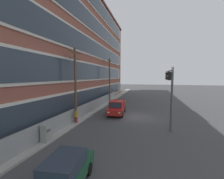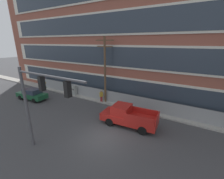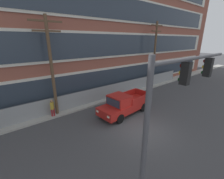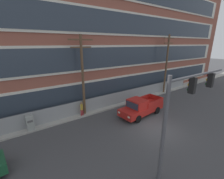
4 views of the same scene
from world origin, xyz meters
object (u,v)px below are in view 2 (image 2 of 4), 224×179
pedestrian_near_cabinet (101,96)px  traffic_signal_mast (39,96)px  utility_pole_near_corner (105,68)px  pickup_truck_red (128,116)px  electrical_cabinet (74,91)px  sedan_dark_green (32,94)px

pedestrian_near_cabinet → traffic_signal_mast: bearing=-78.7°
utility_pole_near_corner → traffic_signal_mast: bearing=-81.5°
pickup_truck_red → electrical_cabinet: size_ratio=3.59×
electrical_cabinet → pedestrian_near_cabinet: bearing=-0.9°
traffic_signal_mast → utility_pole_near_corner: 10.17m
pedestrian_near_cabinet → pickup_truck_red: bearing=-31.9°
sedan_dark_green → pedestrian_near_cabinet: pedestrian_near_cabinet is taller
sedan_dark_green → electrical_cabinet: (4.02, 4.10, -0.03)m
sedan_dark_green → electrical_cabinet: sedan_dark_green is taller
traffic_signal_mast → pedestrian_near_cabinet: bearing=101.3°
utility_pole_near_corner → pedestrian_near_cabinet: 3.73m
traffic_signal_mast → pickup_truck_red: (3.43, 6.42, -3.44)m
utility_pole_near_corner → electrical_cabinet: (-5.37, -0.20, -3.90)m
electrical_cabinet → pedestrian_near_cabinet: size_ratio=0.91×
pickup_truck_red → pedestrian_near_cabinet: 6.35m
traffic_signal_mast → sedan_dark_green: bearing=152.1°
sedan_dark_green → electrical_cabinet: bearing=45.5°
pickup_truck_red → utility_pole_near_corner: utility_pole_near_corner is taller
pickup_truck_red → utility_pole_near_corner: (-4.93, 3.63, 3.73)m
pedestrian_near_cabinet → utility_pole_near_corner: bearing=31.4°
traffic_signal_mast → utility_pole_near_corner: utility_pole_near_corner is taller
electrical_cabinet → pickup_truck_red: bearing=-18.4°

